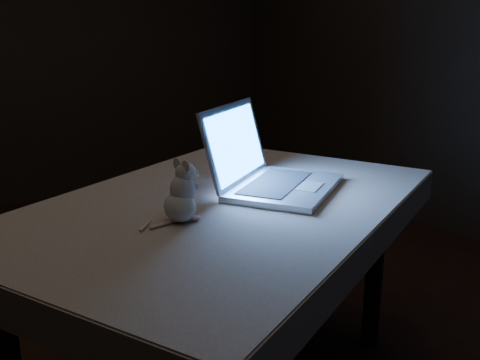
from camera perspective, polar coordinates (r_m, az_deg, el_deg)
table at (r=1.91m, az=-1.79°, el=-13.21°), size 1.65×1.41×0.75m
tablecloth at (r=1.72m, az=-2.12°, el=-4.52°), size 1.82×1.71×0.11m
laptop at (r=1.84m, az=4.96°, el=3.33°), size 0.57×0.56×0.30m
plush_mouse at (r=1.55m, az=-6.50°, el=-1.21°), size 0.19×0.19×0.18m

